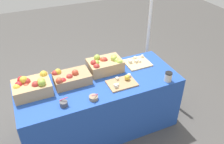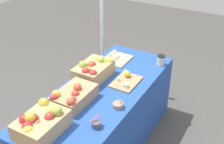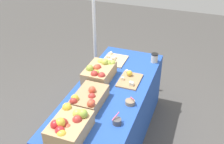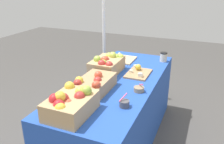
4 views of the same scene
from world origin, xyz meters
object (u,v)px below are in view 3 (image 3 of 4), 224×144
coffee_cup (154,58)px  cutting_board_front (130,79)px  apple_crate_right (100,72)px  cutting_board_back (114,60)px  apple_crate_left (69,126)px  sample_bowl_mid (130,102)px  tent_pole (94,18)px  sample_bowl_near (117,121)px  apple_crate_middle (89,98)px

coffee_cup → cutting_board_front: bearing=162.1°
apple_crate_right → coffee_cup: size_ratio=3.60×
cutting_board_front → cutting_board_back: bearing=40.7°
cutting_board_back → coffee_cup: 0.50m
apple_crate_left → cutting_board_back: bearing=3.3°
apple_crate_right → cutting_board_front: size_ratio=1.25×
apple_crate_left → coffee_cup: (1.48, -0.40, -0.03)m
sample_bowl_mid → coffee_cup: 0.91m
cutting_board_front → tent_pole: tent_pole is taller
sample_bowl_near → apple_crate_middle: bearing=63.6°
apple_crate_middle → cutting_board_back: apple_crate_middle is taller
coffee_cup → cutting_board_back: bearing=106.9°
cutting_board_front → apple_crate_middle: bearing=155.0°
apple_crate_middle → tent_pole: size_ratio=0.19×
apple_crate_middle → coffee_cup: apple_crate_middle is taller
apple_crate_middle → tent_pole: bearing=21.0°
apple_crate_right → tent_pole: bearing=26.7°
sample_bowl_near → tent_pole: (1.50, 0.86, 0.32)m
cutting_board_back → tent_pole: bearing=46.4°
cutting_board_front → tent_pole: size_ratio=0.15×
apple_crate_left → tent_pole: bearing=16.6°
apple_crate_left → apple_crate_right: size_ratio=0.96×
apple_crate_middle → cutting_board_front: bearing=-25.0°
apple_crate_right → cutting_board_back: bearing=-1.5°
apple_crate_right → sample_bowl_near: apple_crate_right is taller
cutting_board_front → sample_bowl_near: size_ratio=3.11×
apple_crate_left → tent_pole: (1.76, 0.52, 0.26)m
cutting_board_front → tent_pole: bearing=43.9°
apple_crate_left → coffee_cup: size_ratio=3.47×
apple_crate_left → coffee_cup: apple_crate_left is taller
cutting_board_front → tent_pole: 1.14m
apple_crate_middle → cutting_board_front: (0.54, -0.25, -0.05)m
apple_crate_middle → sample_bowl_mid: apple_crate_middle is taller
cutting_board_back → sample_bowl_near: 1.15m
cutting_board_back → tent_pole: 0.70m
apple_crate_right → tent_pole: size_ratio=0.19×
sample_bowl_mid → apple_crate_right: bearing=54.5°
cutting_board_front → coffee_cup: (0.51, -0.16, 0.04)m
cutting_board_front → cutting_board_back: 0.48m
sample_bowl_mid → cutting_board_front: bearing=17.7°
sample_bowl_near → sample_bowl_mid: 0.31m
apple_crate_right → tent_pole: 1.00m
coffee_cup → sample_bowl_near: bearing=176.9°
apple_crate_middle → coffee_cup: (1.05, -0.41, -0.01)m
coffee_cup → apple_crate_right: bearing=140.0°
apple_crate_left → tent_pole: 1.85m
apple_crate_right → sample_bowl_mid: bearing=-125.5°
apple_crate_left → sample_bowl_near: bearing=-52.4°
apple_crate_middle → sample_bowl_near: (-0.17, -0.35, -0.04)m
apple_crate_left → sample_bowl_near: size_ratio=3.75×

